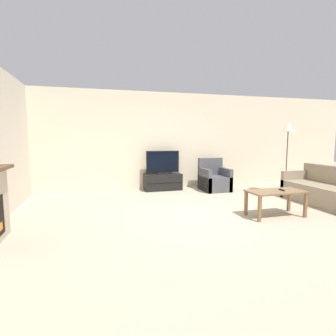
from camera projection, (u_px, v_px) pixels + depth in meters
The scene contains 9 objects.
ground_plane at pixel (208, 217), 4.79m from camera, with size 24.00×24.00×0.00m, color tan.
wall_back at pixel (167, 141), 7.44m from camera, with size 12.00×0.06×2.70m.
tv_stand at pixel (163, 182), 7.25m from camera, with size 1.03×0.44×0.45m.
tv at pixel (163, 163), 7.19m from camera, with size 0.92×0.18×0.63m.
armchair at pixel (214, 180), 7.21m from camera, with size 0.70×0.76×0.87m.
coffee_table at pixel (276, 194), 4.79m from camera, with size 1.03×0.50×0.48m.
remote at pixel (282, 190), 4.80m from camera, with size 0.07×0.15×0.02m.
couch at pixel (334, 193), 5.49m from camera, with size 0.82×2.21×0.82m.
floor_lamp at pixel (288, 132), 6.66m from camera, with size 0.35×0.35×1.82m.
Camera 1 is at (-1.94, -4.29, 1.44)m, focal length 28.00 mm.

